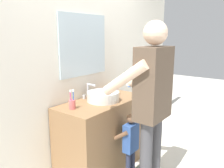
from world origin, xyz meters
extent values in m
cube|color=silver|center=(0.00, 0.62, 1.35)|extent=(4.40, 0.08, 2.70)
cube|color=silver|center=(0.00, 0.57, 1.51)|extent=(0.76, 0.02, 0.72)
cube|color=olive|center=(0.00, 0.30, 0.44)|extent=(1.12, 0.54, 0.87)
cylinder|color=silver|center=(0.00, 0.28, 0.93)|extent=(0.38, 0.38, 0.11)
cylinder|color=beige|center=(0.00, 0.28, 0.93)|extent=(0.31, 0.31, 0.09)
cylinder|color=#B7BABF|center=(0.00, 0.52, 0.96)|extent=(0.03, 0.03, 0.18)
cylinder|color=#B7BABF|center=(0.00, 0.46, 1.04)|extent=(0.02, 0.12, 0.02)
cylinder|color=#B7BABF|center=(-0.07, 0.52, 0.90)|extent=(0.04, 0.04, 0.05)
cylinder|color=#B7BABF|center=(0.07, 0.52, 0.90)|extent=(0.04, 0.04, 0.05)
cylinder|color=#D86666|center=(-0.42, 0.35, 0.92)|extent=(0.07, 0.07, 0.09)
cylinder|color=#E5387F|center=(-0.43, 0.35, 0.97)|extent=(0.01, 0.03, 0.17)
cube|color=white|center=(-0.43, 0.35, 1.07)|extent=(0.01, 0.02, 0.02)
cylinder|color=blue|center=(-0.41, 0.34, 0.97)|extent=(0.02, 0.02, 0.17)
cube|color=white|center=(-0.41, 0.34, 1.07)|extent=(0.01, 0.02, 0.02)
cylinder|color=#B27FC6|center=(0.30, 0.32, 0.94)|extent=(0.06, 0.06, 0.13)
cylinder|color=#2D2D2D|center=(0.30, 0.32, 1.02)|extent=(0.02, 0.02, 0.04)
cylinder|color=#2D334C|center=(-0.05, -0.11, 0.18)|extent=(0.06, 0.06, 0.37)
cylinder|color=#2D334C|center=(0.05, -0.11, 0.18)|extent=(0.06, 0.06, 0.37)
cube|color=#33569E|center=(0.00, -0.11, 0.52)|extent=(0.18, 0.10, 0.32)
sphere|color=brown|center=(0.00, -0.11, 0.74)|extent=(0.10, 0.10, 0.10)
cylinder|color=brown|center=(-0.10, -0.03, 0.55)|extent=(0.04, 0.22, 0.17)
cylinder|color=brown|center=(0.10, -0.03, 0.55)|extent=(0.04, 0.22, 0.17)
cylinder|color=#47474C|center=(-0.12, -0.36, 0.41)|extent=(0.12, 0.12, 0.81)
cylinder|color=#47474C|center=(0.08, -0.36, 0.41)|extent=(0.12, 0.12, 0.81)
cube|color=brown|center=(-0.02, -0.36, 1.17)|extent=(0.41, 0.23, 0.71)
sphere|color=beige|center=(-0.02, -0.36, 1.65)|extent=(0.23, 0.23, 0.23)
cylinder|color=beige|center=(-0.24, -0.18, 1.23)|extent=(0.10, 0.49, 0.39)
cylinder|color=beige|center=(0.21, -0.18, 1.23)|extent=(0.10, 0.49, 0.39)
cylinder|color=blue|center=(0.21, 0.01, 1.04)|extent=(0.01, 0.14, 0.03)
cube|color=white|center=(0.21, 0.08, 1.06)|extent=(0.01, 0.02, 0.02)
camera|label=1|loc=(-1.99, -1.35, 1.64)|focal=36.86mm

